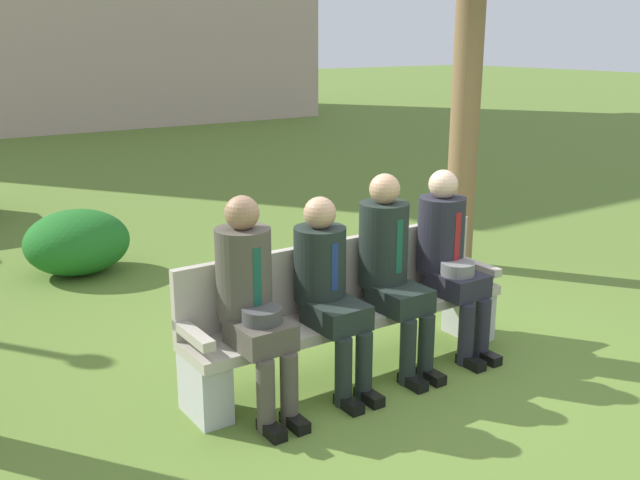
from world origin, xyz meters
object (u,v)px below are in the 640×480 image
at_px(seated_man_centerright, 391,263).
at_px(park_bench, 348,309).
at_px(shrub_near_bench, 77,242).
at_px(seated_man_centerleft, 328,284).
at_px(seated_man_rightmost, 449,253).
at_px(seated_man_leftmost, 251,296).

bearing_deg(seated_man_centerright, park_bench, 154.91).
bearing_deg(shrub_near_bench, seated_man_centerleft, -78.58).
relative_size(park_bench, seated_man_centerleft, 1.92).
height_order(park_bench, shrub_near_bench, park_bench).
relative_size(park_bench, seated_man_rightmost, 1.82).
height_order(park_bench, seated_man_centerright, seated_man_centerright).
xyz_separation_m(park_bench, seated_man_centerleft, (-0.26, -0.13, 0.27)).
bearing_deg(seated_man_leftmost, seated_man_centerright, 0.39).
bearing_deg(shrub_near_bench, seated_man_rightmost, -62.41).
distance_m(seated_man_centerright, shrub_near_bench, 3.54).
bearing_deg(seated_man_leftmost, park_bench, 9.22).
distance_m(seated_man_centerleft, seated_man_centerright, 0.53).
xyz_separation_m(seated_man_centerleft, shrub_near_bench, (-0.67, 3.31, -0.39)).
relative_size(seated_man_centerleft, seated_man_centerright, 0.93).
distance_m(seated_man_rightmost, shrub_near_bench, 3.76).
height_order(park_bench, seated_man_leftmost, seated_man_leftmost).
height_order(seated_man_rightmost, shrub_near_bench, seated_man_rightmost).
xyz_separation_m(park_bench, seated_man_centerright, (0.27, -0.12, 0.32)).
distance_m(seated_man_leftmost, shrub_near_bench, 3.34).
relative_size(park_bench, seated_man_leftmost, 1.81).
relative_size(seated_man_centerright, shrub_near_bench, 1.35).
bearing_deg(park_bench, seated_man_centerright, -25.09).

